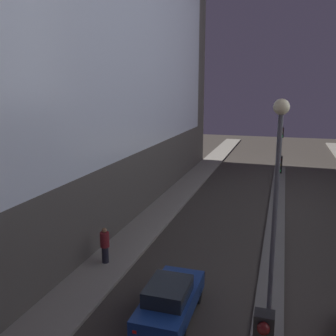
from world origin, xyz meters
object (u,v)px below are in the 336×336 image
(traffic_light_far, at_px, (281,142))
(pedestrian_on_left_sidewalk, at_px, (105,245))
(street_lamp, at_px, (277,177))
(car_left_lane, at_px, (170,300))
(traffic_light_mid, at_px, (278,180))

(traffic_light_far, bearing_deg, pedestrian_on_left_sidewalk, -111.69)
(traffic_light_far, bearing_deg, street_lamp, -90.00)
(car_left_lane, bearing_deg, traffic_light_mid, 66.26)
(traffic_light_mid, relative_size, pedestrian_on_left_sidewalk, 2.74)
(car_left_lane, relative_size, pedestrian_on_left_sidewalk, 2.34)
(traffic_light_mid, bearing_deg, car_left_lane, -113.74)
(traffic_light_far, height_order, pedestrian_on_left_sidewalk, traffic_light_far)
(traffic_light_mid, distance_m, street_lamp, 7.59)
(street_lamp, bearing_deg, traffic_light_mid, 90.00)
(car_left_lane, bearing_deg, street_lamp, 9.64)
(traffic_light_mid, height_order, street_lamp, street_lamp)
(traffic_light_far, height_order, street_lamp, street_lamp)
(pedestrian_on_left_sidewalk, bearing_deg, traffic_light_far, 68.31)
(car_left_lane, xyz_separation_m, pedestrian_on_left_sidewalk, (-4.24, 3.21, 0.28))
(traffic_light_mid, bearing_deg, street_lamp, -90.00)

